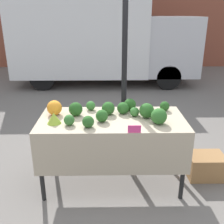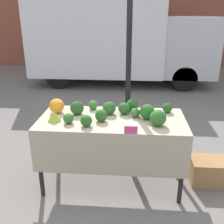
% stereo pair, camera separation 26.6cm
% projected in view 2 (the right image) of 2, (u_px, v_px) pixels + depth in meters
% --- Properties ---
extents(ground_plane, '(40.00, 40.00, 0.00)m').
position_uv_depth(ground_plane, '(112.00, 181.00, 3.32)').
color(ground_plane, slate).
extents(building_facade, '(16.00, 0.60, 4.68)m').
position_uv_depth(building_facade, '(129.00, 2.00, 9.70)').
color(building_facade, brown).
rests_on(building_facade, ground_plane).
extents(tent_pole, '(0.07, 0.07, 2.54)m').
position_uv_depth(tent_pole, '(128.00, 73.00, 3.37)').
color(tent_pole, black).
rests_on(tent_pole, ground_plane).
extents(parked_truck, '(5.13, 1.82, 2.52)m').
position_uv_depth(parked_truck, '(116.00, 38.00, 7.48)').
color(parked_truck, white).
rests_on(parked_truck, ground_plane).
extents(market_table, '(1.68, 0.80, 0.86)m').
position_uv_depth(market_table, '(112.00, 130.00, 3.00)').
color(market_table, tan).
rests_on(market_table, ground_plane).
extents(orange_cauliflower, '(0.18, 0.18, 0.18)m').
position_uv_depth(orange_cauliflower, '(57.00, 106.00, 3.16)').
color(orange_cauliflower, orange).
rests_on(orange_cauliflower, market_table).
extents(romanesco_head, '(0.16, 0.16, 0.12)m').
position_uv_depth(romanesco_head, '(54.00, 116.00, 2.92)').
color(romanesco_head, '#93B238').
rests_on(romanesco_head, market_table).
extents(broccoli_head_0, '(0.16, 0.16, 0.16)m').
position_uv_depth(broccoli_head_0, '(77.00, 108.00, 3.11)').
color(broccoli_head_0, '#23511E').
rests_on(broccoli_head_0, market_table).
extents(broccoli_head_1, '(0.14, 0.14, 0.14)m').
position_uv_depth(broccoli_head_1, '(124.00, 108.00, 3.13)').
color(broccoli_head_1, '#285B23').
rests_on(broccoli_head_1, market_table).
extents(broccoli_head_2, '(0.14, 0.14, 0.14)m').
position_uv_depth(broccoli_head_2, '(101.00, 115.00, 2.92)').
color(broccoli_head_2, '#285B23').
rests_on(broccoli_head_2, market_table).
extents(broccoli_head_3, '(0.12, 0.12, 0.12)m').
position_uv_depth(broccoli_head_3, '(68.00, 118.00, 2.87)').
color(broccoli_head_3, '#336B2D').
rests_on(broccoli_head_3, market_table).
extents(broccoli_head_4, '(0.18, 0.18, 0.18)m').
position_uv_depth(broccoli_head_4, '(158.00, 118.00, 2.80)').
color(broccoli_head_4, '#2D6628').
rests_on(broccoli_head_4, market_table).
extents(broccoli_head_5, '(0.13, 0.13, 0.13)m').
position_uv_depth(broccoli_head_5, '(86.00, 121.00, 2.79)').
color(broccoli_head_5, '#285B23').
rests_on(broccoli_head_5, market_table).
extents(broccoli_head_6, '(0.12, 0.12, 0.12)m').
position_uv_depth(broccoli_head_6, '(167.00, 108.00, 3.18)').
color(broccoli_head_6, '#23511E').
rests_on(broccoli_head_6, market_table).
extents(broccoli_head_7, '(0.11, 0.11, 0.11)m').
position_uv_depth(broccoli_head_7, '(93.00, 105.00, 3.28)').
color(broccoli_head_7, '#387533').
rests_on(broccoli_head_7, market_table).
extents(broccoli_head_8, '(0.16, 0.16, 0.16)m').
position_uv_depth(broccoli_head_8, '(109.00, 108.00, 3.12)').
color(broccoli_head_8, '#285B23').
rests_on(broccoli_head_8, market_table).
extents(broccoli_head_9, '(0.15, 0.15, 0.15)m').
position_uv_depth(broccoli_head_9, '(132.00, 105.00, 3.23)').
color(broccoli_head_9, '#23511E').
rests_on(broccoli_head_9, market_table).
extents(broccoli_head_10, '(0.12, 0.12, 0.12)m').
position_uv_depth(broccoli_head_10, '(58.00, 104.00, 3.31)').
color(broccoli_head_10, '#23511E').
rests_on(broccoli_head_10, market_table).
extents(broccoli_head_11, '(0.11, 0.11, 0.11)m').
position_uv_depth(broccoli_head_11, '(135.00, 113.00, 3.04)').
color(broccoli_head_11, '#387533').
rests_on(broccoli_head_11, market_table).
extents(broccoli_head_12, '(0.17, 0.17, 0.17)m').
position_uv_depth(broccoli_head_12, '(147.00, 112.00, 2.98)').
color(broccoli_head_12, '#285B23').
rests_on(broccoli_head_12, market_table).
extents(price_sign, '(0.13, 0.01, 0.08)m').
position_uv_depth(price_sign, '(131.00, 130.00, 2.63)').
color(price_sign, '#E53D84').
rests_on(price_sign, market_table).
extents(produce_crate, '(0.46, 0.34, 0.31)m').
position_uv_depth(produce_crate, '(209.00, 171.00, 3.27)').
color(produce_crate, '#9E7042').
rests_on(produce_crate, ground_plane).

